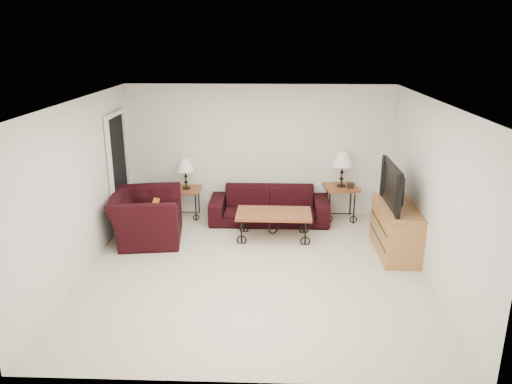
% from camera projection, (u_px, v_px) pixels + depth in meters
% --- Properties ---
extents(ground, '(5.00, 5.00, 0.00)m').
position_uv_depth(ground, '(254.00, 270.00, 7.32)').
color(ground, beige).
rests_on(ground, ground).
extents(wall_back, '(5.00, 0.02, 2.50)m').
position_uv_depth(wall_back, '(259.00, 151.00, 9.32)').
color(wall_back, white).
rests_on(wall_back, ground).
extents(wall_front, '(5.00, 0.02, 2.50)m').
position_uv_depth(wall_front, '(243.00, 271.00, 4.56)').
color(wall_front, white).
rests_on(wall_front, ground).
extents(wall_left, '(0.02, 5.00, 2.50)m').
position_uv_depth(wall_left, '(81.00, 188.00, 7.03)').
color(wall_left, white).
rests_on(wall_left, ground).
extents(wall_right, '(0.02, 5.00, 2.50)m').
position_uv_depth(wall_right, '(432.00, 192.00, 6.86)').
color(wall_right, white).
rests_on(wall_right, ground).
extents(ceiling, '(5.00, 5.00, 0.00)m').
position_uv_depth(ceiling, '(254.00, 101.00, 6.56)').
color(ceiling, white).
rests_on(ceiling, wall_back).
extents(doorway, '(0.08, 0.94, 2.04)m').
position_uv_depth(doorway, '(119.00, 173.00, 8.67)').
color(doorway, black).
rests_on(doorway, ground).
extents(sofa, '(2.20, 0.86, 0.64)m').
position_uv_depth(sofa, '(269.00, 205.00, 9.14)').
color(sofa, black).
rests_on(sofa, ground).
extents(side_table_left, '(0.54, 0.54, 0.57)m').
position_uv_depth(side_table_left, '(187.00, 203.00, 9.38)').
color(side_table_left, '#9C4B27').
rests_on(side_table_left, ground).
extents(side_table_right, '(0.67, 0.67, 0.65)m').
position_uv_depth(side_table_right, '(340.00, 203.00, 9.27)').
color(side_table_right, '#9C4B27').
rests_on(side_table_right, ground).
extents(lamp_left, '(0.33, 0.33, 0.57)m').
position_uv_depth(lamp_left, '(186.00, 174.00, 9.20)').
color(lamp_left, black).
rests_on(lamp_left, side_table_left).
extents(lamp_right, '(0.41, 0.41, 0.65)m').
position_uv_depth(lamp_right, '(342.00, 169.00, 9.07)').
color(lamp_right, black).
rests_on(lamp_right, side_table_right).
extents(photo_frame_left, '(0.12, 0.04, 0.10)m').
position_uv_depth(photo_frame_left, '(177.00, 188.00, 9.14)').
color(photo_frame_left, black).
rests_on(photo_frame_left, side_table_left).
extents(photo_frame_right, '(0.13, 0.03, 0.11)m').
position_uv_depth(photo_frame_right, '(351.00, 186.00, 9.00)').
color(photo_frame_right, black).
rests_on(photo_frame_right, side_table_right).
extents(coffee_table, '(1.28, 0.71, 0.48)m').
position_uv_depth(coffee_table, '(274.00, 225.00, 8.40)').
color(coffee_table, '#9C4B27').
rests_on(coffee_table, ground).
extents(armchair, '(1.28, 1.41, 0.83)m').
position_uv_depth(armchair, '(147.00, 217.00, 8.30)').
color(armchair, black).
rests_on(armchair, ground).
extents(throw_pillow, '(0.15, 0.39, 0.38)m').
position_uv_depth(throw_pillow, '(154.00, 212.00, 8.22)').
color(throw_pillow, '#B05F16').
rests_on(throw_pillow, armchair).
extents(tv_stand, '(0.55, 1.32, 0.79)m').
position_uv_depth(tv_stand, '(396.00, 230.00, 7.79)').
color(tv_stand, '#BA7245').
rests_on(tv_stand, ground).
extents(television, '(0.16, 1.18, 0.68)m').
position_uv_depth(television, '(399.00, 185.00, 7.57)').
color(television, black).
rests_on(television, tv_stand).
extents(backpack, '(0.45, 0.41, 0.48)m').
position_uv_depth(backpack, '(321.00, 213.00, 8.96)').
color(backpack, black).
rests_on(backpack, ground).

